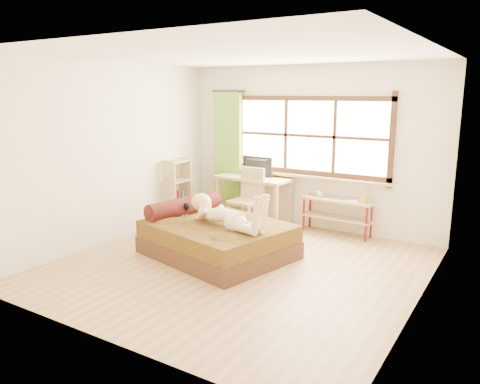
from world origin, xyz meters
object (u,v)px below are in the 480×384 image
Objects in this scene: chair at (249,195)px; pipe_shelf at (338,208)px; woman at (224,206)px; bed at (216,237)px; bookshelf at (178,190)px; kitten at (181,207)px; desk at (254,183)px.

chair is 0.88× the size of pipe_shelf.
woman is at bearing -67.85° from chair.
chair is at bearing -158.16° from pipe_shelf.
bed is 1.93m from bookshelf.
pipe_shelf is 2.78m from bookshelf.
bookshelf is (-0.89, 1.00, -0.02)m from kitten.
woman reaches higher than bed.
woman is 2.14m from pipe_shelf.
kitten is 0.25× the size of bookshelf.
desk reaches higher than bed.
chair is at bearing 86.13° from kitten.
woman reaches higher than desk.
chair is 1.47m from pipe_shelf.
woman reaches higher than kitten.
chair is at bearing 11.02° from bookshelf.
kitten is 0.21× the size of desk.
desk is at bearing 121.31° from woman.
pipe_shelf is at bearing 14.55° from bookshelf.
bookshelf reaches higher than pipe_shelf.
woman reaches higher than pipe_shelf.
chair is 0.93× the size of bookshelf.
woman is 2.11m from bookshelf.
bed is 2.16m from pipe_shelf.
pipe_shelf is at bearing 72.38° from bed.
woman is at bearing 3.56° from kitten.
bookshelf is (-2.67, -0.75, 0.14)m from pipe_shelf.
kitten is at bearing -176.44° from woman.
chair is (0.11, -0.36, -0.14)m from desk.
bookshelf reaches higher than kitten.
woman is 1.12× the size of pipe_shelf.
desk is at bearing 115.88° from bed.
woman is 1.52m from chair.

